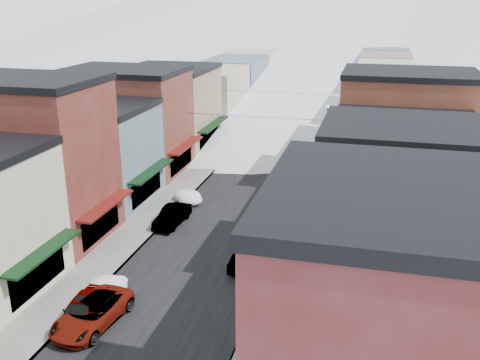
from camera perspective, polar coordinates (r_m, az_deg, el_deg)
The scene contains 32 objects.
road at distance 75.95m, azimuth 5.43°, elevation 5.24°, with size 10.00×160.00×0.01m, color black.
sidewalk_left at distance 77.19m, azimuth 0.57°, elevation 5.60°, with size 3.20×160.00×0.15m, color gray.
sidewalk_right at distance 75.24m, azimuth 10.42°, elevation 4.94°, with size 3.20×160.00×0.15m, color gray.
curb_left at distance 76.85m, azimuth 1.70°, elevation 5.54°, with size 0.10×160.00×0.15m, color slate.
curb_right at distance 75.36m, azimuth 9.24°, elevation 5.02°, with size 0.10×160.00×0.15m, color slate.
bldg_l_brick_near at distance 43.32m, azimuth -21.52°, elevation 1.99°, with size 12.30×8.20×12.50m.
bldg_l_grayblue at distance 50.37m, azimuth -15.32°, elevation 2.83°, with size 11.30×9.20×9.00m.
bldg_l_brick_far at distance 58.28m, azimuth -11.99°, elevation 6.26°, with size 13.30×9.20×11.00m.
bldg_l_tan at distance 66.92m, azimuth -7.44°, elevation 7.68°, with size 11.30×11.20×10.00m.
bldg_r_green at distance 28.28m, azimuth 16.81°, elevation -9.68°, with size 11.30×9.20×9.50m.
bldg_r_blue at distance 36.29m, azimuth 16.49°, elevation -2.29°, with size 11.30×9.20×10.50m.
bldg_r_cream at distance 45.06m, azimuth 16.77°, elevation 0.81°, with size 12.30×9.20×9.00m.
bldg_r_brick_far at distance 53.44m, azimuth 17.17°, elevation 4.96°, with size 13.30×9.20×11.50m.
bldg_r_tan at distance 63.36m, azimuth 15.87°, elevation 6.26°, with size 11.30×11.20×9.50m.
distant_blocks at distance 97.60m, azimuth 7.70°, elevation 10.61°, with size 34.00×55.00×8.00m.
mountain_ridge at distance 291.77m, azimuth 8.72°, elevation 18.08°, with size 670.00×340.00×34.00m.
overhead_cables at distance 62.59m, azimuth 3.76°, elevation 8.14°, with size 16.40×15.04×0.04m.
car_white_suv at distance 32.62m, azimuth -15.48°, elevation -13.53°, with size 2.58×5.60×1.56m, color silver.
car_silver_sedan at distance 33.04m, azimuth -16.42°, elevation -13.12°, with size 1.90×4.72×1.61m, color #95979D.
car_dark_hatch at distance 44.61m, azimuth -7.26°, elevation -3.82°, with size 1.61×4.63×1.53m, color black.
car_silver_wagon at distance 67.33m, azimuth 1.20°, elevation 4.19°, with size 2.11×5.20×1.51m, color #999CA1.
car_green_sedan at distance 37.63m, azimuth 0.85°, elevation -8.29°, with size 1.48×4.24×1.40m, color black.
car_gray_suv at distance 40.59m, azimuth 2.55°, elevation -6.08°, with size 1.78×4.43×1.51m, color gray.
car_black_sedan at distance 65.05m, azimuth 7.48°, elevation 3.45°, with size 1.96×4.83×1.40m, color black.
car_lane_silver at distance 66.16m, azimuth 3.19°, elevation 3.87°, with size 1.69×4.20×1.43m, color #A9AAB2.
car_lane_white at distance 79.08m, azimuth 6.70°, elevation 6.34°, with size 2.66×5.77×1.60m, color white.
trash_can at distance 40.06m, azimuth 5.69°, elevation -6.78°, with size 0.51×0.51×0.86m.
streetlamp_near at distance 47.54m, azimuth 6.99°, elevation 0.48°, with size 0.37×0.37×4.46m.
streetlamp_far at distance 69.78m, azimuth 9.28°, elevation 6.51°, with size 0.40×0.40×4.77m.
snow_pile_near at distance 35.69m, azimuth -13.80°, elevation -10.86°, with size 2.52×2.75×1.07m.
snow_pile_mid at distance 48.74m, azimuth -5.25°, elevation -2.13°, with size 2.21×2.56×0.93m.
snow_pile_far at distance 49.60m, azimuth -5.56°, elevation -1.69°, with size 2.49×2.73×1.05m.
Camera 1 is at (11.24, -12.95, 17.94)m, focal length 40.00 mm.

